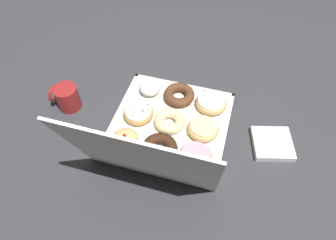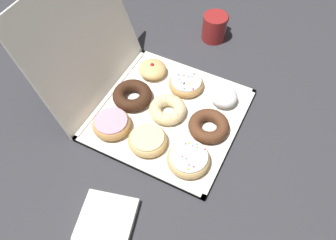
% 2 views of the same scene
% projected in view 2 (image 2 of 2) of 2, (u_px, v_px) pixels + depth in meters
% --- Properties ---
extents(ground_plane, '(3.00, 3.00, 0.00)m').
position_uv_depth(ground_plane, '(169.00, 116.00, 1.08)').
color(ground_plane, '#333338').
extents(donut_box, '(0.41, 0.41, 0.01)m').
position_uv_depth(donut_box, '(169.00, 115.00, 1.07)').
color(donut_box, silver).
rests_on(donut_box, ground).
extents(box_lid_open, '(0.41, 0.13, 0.37)m').
position_uv_depth(box_lid_open, '(84.00, 42.00, 1.00)').
color(box_lid_open, silver).
rests_on(box_lid_open, ground).
extents(sprinkle_donut_0, '(0.12, 0.12, 0.04)m').
position_uv_depth(sprinkle_donut_0, '(189.00, 159.00, 0.95)').
color(sprinkle_donut_0, '#E5B770').
rests_on(sprinkle_donut_0, donut_box).
extents(chocolate_cake_ring_donut_1, '(0.12, 0.12, 0.04)m').
position_uv_depth(chocolate_cake_ring_donut_1, '(209.00, 126.00, 1.02)').
color(chocolate_cake_ring_donut_1, '#59331E').
rests_on(chocolate_cake_ring_donut_1, donut_box).
extents(powdered_filled_donut_2, '(0.08, 0.08, 0.05)m').
position_uv_depth(powdered_filled_donut_2, '(224.00, 97.00, 1.08)').
color(powdered_filled_donut_2, white).
rests_on(powdered_filled_donut_2, donut_box).
extents(glazed_ring_donut_3, '(0.11, 0.11, 0.04)m').
position_uv_depth(glazed_ring_donut_3, '(148.00, 140.00, 0.99)').
color(glazed_ring_donut_3, '#E5B770').
rests_on(glazed_ring_donut_3, donut_box).
extents(cruller_donut_4, '(0.11, 0.11, 0.04)m').
position_uv_depth(cruller_donut_4, '(167.00, 110.00, 1.05)').
color(cruller_donut_4, beige).
rests_on(cruller_donut_4, donut_box).
extents(sprinkle_donut_5, '(0.11, 0.11, 0.04)m').
position_uv_depth(sprinkle_donut_5, '(187.00, 84.00, 1.12)').
color(sprinkle_donut_5, tan).
rests_on(sprinkle_donut_5, donut_box).
extents(pink_frosted_donut_6, '(0.11, 0.11, 0.04)m').
position_uv_depth(pink_frosted_donut_6, '(112.00, 124.00, 1.02)').
color(pink_frosted_donut_6, tan).
rests_on(pink_frosted_donut_6, donut_box).
extents(chocolate_cake_ring_donut_7, '(0.12, 0.12, 0.04)m').
position_uv_depth(chocolate_cake_ring_donut_7, '(132.00, 95.00, 1.09)').
color(chocolate_cake_ring_donut_7, '#381E11').
rests_on(chocolate_cake_ring_donut_7, donut_box).
extents(jelly_filled_donut_8, '(0.09, 0.09, 0.05)m').
position_uv_depth(jelly_filled_donut_8, '(152.00, 69.00, 1.15)').
color(jelly_filled_donut_8, '#E5B770').
rests_on(jelly_filled_donut_8, donut_box).
extents(coffee_mug, '(0.11, 0.09, 0.10)m').
position_uv_depth(coffee_mug, '(215.00, 26.00, 1.25)').
color(coffee_mug, maroon).
rests_on(coffee_mug, ground).
extents(napkin_stack, '(0.16, 0.16, 0.02)m').
position_uv_depth(napkin_stack, '(107.00, 220.00, 0.87)').
color(napkin_stack, white).
rests_on(napkin_stack, ground).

